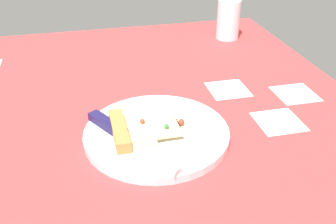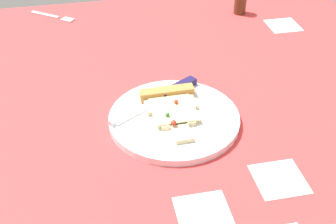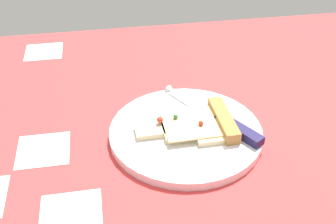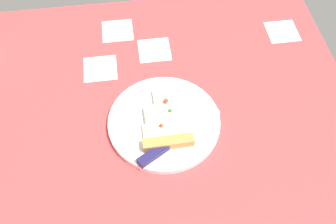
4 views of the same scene
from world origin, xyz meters
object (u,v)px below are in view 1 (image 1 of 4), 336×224
knife (123,135)px  plate (157,133)px  drinking_glass (228,19)px  pizza_slice (143,128)px

knife → plate: bearing=158.7°
knife → drinking_glass: bearing=-159.4°
plate → drinking_glass: 58.28cm
knife → pizza_slice: bearing=163.9°
knife → drinking_glass: drinking_glass is taller
drinking_glass → plate: bearing=-34.1°
pizza_slice → knife: bearing=-76.3°
plate → drinking_glass: size_ratio=2.33×
plate → drinking_glass: drinking_glass is taller
pizza_slice → knife: size_ratio=0.81×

